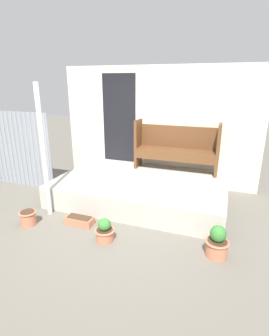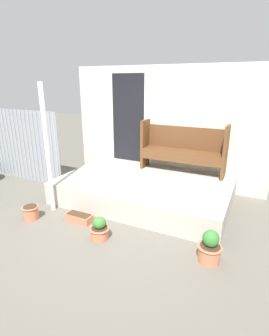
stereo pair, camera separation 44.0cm
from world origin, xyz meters
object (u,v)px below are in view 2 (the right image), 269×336
Objects in this scene: support_post at (47,150)px; flower_pot_right at (210,248)px; bench at (183,147)px; flower_pot_middle at (100,229)px; flower_pot_left at (31,212)px; planter_box_rect at (79,218)px.

support_post reaches higher than flower_pot_right.
bench reaches higher than flower_pot_middle.
flower_pot_left is 0.80× the size of flower_pot_middle.
flower_pot_left is at bearing -176.05° from flower_pot_right.
flower_pot_right is 2.19m from planter_box_rect.
planter_box_rect is at bearing -119.04° from bench.
flower_pot_middle is at bearing 0.90° from flower_pot_left.
planter_box_rect is (0.70, -0.15, -1.06)m from support_post.
flower_pot_right is (2.97, 0.21, 0.06)m from flower_pot_left.
bench is 6.23× the size of flower_pot_left.
flower_pot_middle is at bearing -18.03° from support_post.
bench reaches higher than flower_pot_right.
flower_pot_middle is (1.30, -0.42, -0.98)m from support_post.
support_post is 2.69m from bench.
support_post is 4.95× the size of flower_pot_right.
bench is (1.87, 1.94, -0.16)m from support_post.
support_post is at bearing 168.14° from planter_box_rect.
support_post is 6.39× the size of flower_pot_middle.
flower_pot_right is (1.59, 0.18, 0.04)m from flower_pot_middle.
support_post is 4.88× the size of planter_box_rect.
flower_pot_right is at bearing 3.95° from flower_pot_left.
flower_pot_middle is at bearing -173.41° from flower_pot_right.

